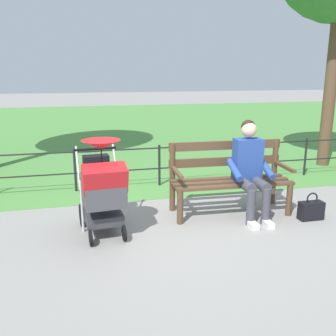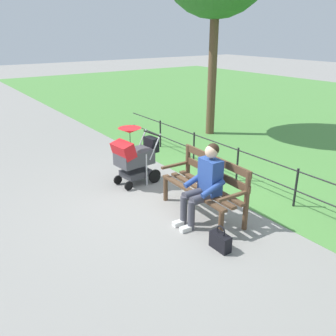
# 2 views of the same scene
# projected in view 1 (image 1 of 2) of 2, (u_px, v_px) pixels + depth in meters

# --- Properties ---
(ground_plane) EXTENTS (60.00, 60.00, 0.00)m
(ground_plane) POSITION_uv_depth(u_px,v_px,m) (183.00, 218.00, 4.98)
(ground_plane) COLOR gray
(grass_lawn) EXTENTS (40.00, 16.00, 0.01)m
(grass_lawn) POSITION_uv_depth(u_px,v_px,m) (116.00, 126.00, 13.27)
(grass_lawn) COLOR #518E42
(grass_lawn) RESTS_ON ground
(park_bench) EXTENTS (1.62, 0.66, 0.96)m
(park_bench) POSITION_uv_depth(u_px,v_px,m) (229.00, 174.00, 5.11)
(park_bench) COLOR brown
(park_bench) RESTS_ON ground
(person_on_bench) EXTENTS (0.55, 0.74, 1.28)m
(person_on_bench) POSITION_uv_depth(u_px,v_px,m) (250.00, 167.00, 4.91)
(person_on_bench) COLOR #42424C
(person_on_bench) RESTS_ON ground
(stroller) EXTENTS (0.57, 0.92, 1.15)m
(stroller) POSITION_uv_depth(u_px,v_px,m) (102.00, 186.00, 4.36)
(stroller) COLOR black
(stroller) RESTS_ON ground
(handbag) EXTENTS (0.32, 0.14, 0.37)m
(handbag) POSITION_uv_depth(u_px,v_px,m) (311.00, 210.00, 4.91)
(handbag) COLOR black
(handbag) RESTS_ON ground
(park_fence) EXTENTS (8.30, 0.04, 0.70)m
(park_fence) POSITION_uv_depth(u_px,v_px,m) (176.00, 160.00, 6.36)
(park_fence) COLOR black
(park_fence) RESTS_ON ground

